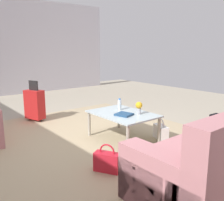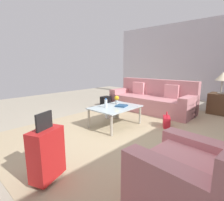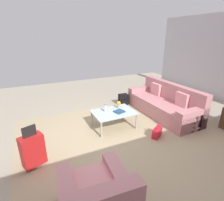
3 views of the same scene
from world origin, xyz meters
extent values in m
plane|color=#A89E89|center=(0.00, 0.00, 0.00)|extent=(12.00, 12.00, 0.00)
cube|color=tan|center=(-0.60, 0.20, 0.00)|extent=(5.20, 4.40, 0.01)
cube|color=#C67F84|center=(-2.10, -0.60, 0.23)|extent=(0.94, 2.49, 0.45)
cube|color=#C67F84|center=(-2.46, -0.60, 0.47)|extent=(0.22, 2.49, 0.95)
cube|color=#C67F84|center=(-2.10, 0.52, 0.30)|extent=(0.94, 0.24, 0.59)
cube|color=#C67F84|center=(-2.10, -1.72, 0.30)|extent=(0.94, 0.24, 0.59)
cube|color=pink|center=(-2.30, -0.04, 0.63)|extent=(0.12, 0.40, 0.40)
cube|color=pink|center=(-2.30, -1.16, 0.63)|extent=(0.13, 0.40, 0.40)
cube|color=#C67F84|center=(0.55, 1.63, 0.30)|extent=(0.28, 0.97, 0.60)
cube|color=pink|center=(0.90, 1.55, 0.48)|extent=(0.72, 0.75, 0.08)
cube|color=silver|center=(-0.40, -0.50, 0.44)|extent=(1.09, 0.78, 0.02)
cylinder|color=#ADA899|center=(-0.89, -0.16, 0.21)|extent=(0.05, 0.05, 0.43)
cylinder|color=#ADA899|center=(0.09, -0.16, 0.21)|extent=(0.05, 0.05, 0.43)
cylinder|color=#ADA899|center=(-0.89, -0.84, 0.21)|extent=(0.05, 0.05, 0.43)
cylinder|color=#ADA899|center=(0.09, -0.84, 0.21)|extent=(0.05, 0.05, 0.43)
cylinder|color=silver|center=(-0.20, -0.60, 0.54)|extent=(0.06, 0.06, 0.18)
cylinder|color=#2D6BBC|center=(-0.20, -0.60, 0.64)|extent=(0.04, 0.04, 0.02)
cube|color=navy|center=(-0.52, -0.42, 0.47)|extent=(0.29, 0.28, 0.03)
cylinder|color=#B2B7BC|center=(-0.62, -0.65, 0.50)|extent=(0.07, 0.07, 0.10)
sphere|color=gold|center=(-0.62, -0.65, 0.60)|extent=(0.11, 0.11, 0.11)
cube|color=red|center=(1.60, 0.20, 0.35)|extent=(0.45, 0.35, 0.60)
cube|color=black|center=(1.60, 0.20, 0.75)|extent=(0.23, 0.11, 0.20)
cylinder|color=black|center=(1.47, 0.15, 0.03)|extent=(0.04, 0.05, 0.05)
cylinder|color=black|center=(1.73, 0.25, 0.03)|extent=(0.04, 0.05, 0.05)
cube|color=red|center=(-1.13, 0.39, 0.12)|extent=(0.35, 0.28, 0.24)
torus|color=red|center=(-1.13, 0.39, 0.26)|extent=(0.18, 0.11, 0.20)
cube|color=white|center=(-0.81, -0.99, 0.12)|extent=(0.35, 0.26, 0.24)
torus|color=white|center=(-0.81, -0.99, 0.26)|extent=(0.19, 0.10, 0.20)
cube|color=black|center=(-1.40, -1.80, 0.20)|extent=(0.31, 0.22, 0.40)
cube|color=black|center=(-1.39, -1.68, 0.12)|extent=(0.21, 0.07, 0.18)
camera|label=1|loc=(-3.38, 2.14, 1.49)|focal=40.00mm
camera|label=2|loc=(2.46, 2.03, 1.36)|focal=28.00mm
camera|label=3|loc=(1.44, 3.24, 2.33)|focal=28.00mm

